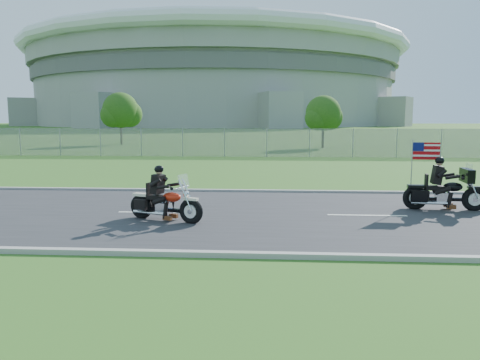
{
  "coord_description": "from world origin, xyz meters",
  "views": [
    {
      "loc": [
        1.29,
        -13.05,
        2.77
      ],
      "look_at": [
        0.43,
        0.0,
        1.01
      ],
      "focal_mm": 35.0,
      "sensor_mm": 36.0,
      "label": 1
    }
  ],
  "objects": [
    {
      "name": "ground",
      "position": [
        0.0,
        0.0,
        0.0
      ],
      "size": [
        420.0,
        420.0,
        0.0
      ],
      "primitive_type": "plane",
      "color": "#264F18",
      "rests_on": "ground"
    },
    {
      "name": "curb_south",
      "position": [
        0.0,
        -4.05,
        0.05
      ],
      "size": [
        120.0,
        0.18,
        0.12
      ],
      "primitive_type": "cube",
      "color": "#9E9B93",
      "rests_on": "ground"
    },
    {
      "name": "stadium",
      "position": [
        -20.0,
        170.0,
        15.58
      ],
      "size": [
        140.4,
        140.4,
        29.2
      ],
      "color": "#A3A099",
      "rests_on": "ground"
    },
    {
      "name": "fence",
      "position": [
        -5.0,
        20.0,
        1.0
      ],
      "size": [
        60.0,
        0.03,
        2.0
      ],
      "primitive_type": "cube",
      "color": "gray",
      "rests_on": "ground"
    },
    {
      "name": "tree_fence_near",
      "position": [
        6.04,
        30.04,
        2.97
      ],
      "size": [
        3.52,
        3.28,
        4.75
      ],
      "color": "#382316",
      "rests_on": "ground"
    },
    {
      "name": "motorcycle_lead",
      "position": [
        -1.53,
        -0.99,
        0.48
      ],
      "size": [
        2.16,
        1.07,
        1.52
      ],
      "rotation": [
        0.0,
        0.0,
        -0.36
      ],
      "color": "black",
      "rests_on": "ground"
    },
    {
      "name": "motorcycle_follow",
      "position": [
        6.45,
        1.0,
        0.56
      ],
      "size": [
        2.41,
        0.8,
        2.01
      ],
      "rotation": [
        0.0,
        0.0,
        -0.08
      ],
      "color": "black",
      "rests_on": "ground"
    },
    {
      "name": "road",
      "position": [
        0.0,
        0.0,
        0.02
      ],
      "size": [
        120.0,
        8.0,
        0.04
      ],
      "primitive_type": "cube",
      "color": "#28282B",
      "rests_on": "ground"
    },
    {
      "name": "tree_fence_mid",
      "position": [
        -13.95,
        34.04,
        3.3
      ],
      "size": [
        3.96,
        3.69,
        5.3
      ],
      "color": "#382316",
      "rests_on": "ground"
    },
    {
      "name": "curb_north",
      "position": [
        0.0,
        4.05,
        0.05
      ],
      "size": [
        120.0,
        0.18,
        0.12
      ],
      "primitive_type": "cube",
      "color": "#9E9B93",
      "rests_on": "ground"
    }
  ]
}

